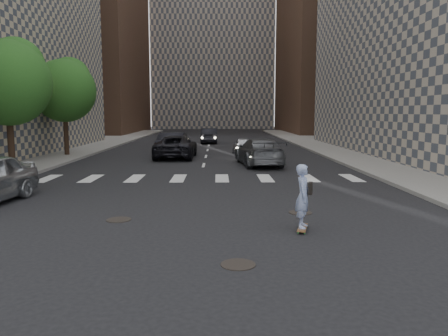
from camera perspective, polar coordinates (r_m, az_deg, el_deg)
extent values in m
plane|color=black|center=(11.31, -4.90, -8.23)|extent=(160.00, 160.00, 0.00)
cube|color=gray|center=(34.58, -27.13, 1.61)|extent=(13.00, 80.00, 0.15)
cube|color=gray|center=(33.91, 22.99, 1.74)|extent=(13.00, 80.00, 0.15)
cube|color=black|center=(26.98, 21.89, 4.61)|extent=(0.30, 18.00, 4.00)
cube|color=brown|center=(70.23, 15.94, 19.35)|extent=(18.00, 24.00, 36.00)
cube|color=#ADA08E|center=(91.32, -1.44, 20.59)|extent=(22.00, 20.00, 48.00)
cylinder|color=#382619|center=(24.22, -26.06, 3.08)|extent=(0.32, 0.32, 2.80)
sphere|color=#1E521B|center=(24.21, -26.45, 9.93)|extent=(4.20, 4.20, 4.20)
sphere|color=#1E521B|center=(24.74, -25.54, 12.00)|extent=(2.80, 2.80, 2.80)
cylinder|color=#382619|center=(31.63, -19.92, 4.20)|extent=(0.32, 0.32, 2.80)
sphere|color=#1E521B|center=(31.63, -20.15, 9.45)|extent=(4.20, 4.20, 4.20)
sphere|color=#1E521B|center=(32.18, -19.52, 11.04)|extent=(2.80, 2.80, 2.80)
cylinder|color=black|center=(8.91, 1.86, -12.48)|extent=(0.70, 0.70, 0.02)
cylinder|color=black|center=(12.75, -13.58, -6.58)|extent=(0.70, 0.70, 0.02)
cylinder|color=black|center=(13.46, 9.95, -5.75)|extent=(0.70, 0.70, 0.02)
cube|color=brown|center=(11.48, 10.21, -7.67)|extent=(0.44, 0.89, 0.02)
cylinder|color=green|center=(11.20, 9.68, -8.31)|extent=(0.04, 0.06, 0.06)
cylinder|color=green|center=(11.19, 10.47, -8.35)|extent=(0.04, 0.06, 0.06)
cylinder|color=green|center=(11.79, 9.96, -7.52)|extent=(0.04, 0.06, 0.06)
cylinder|color=green|center=(11.78, 10.71, -7.55)|extent=(0.04, 0.06, 0.06)
imported|color=#91A5D3|center=(11.30, 10.31, -3.63)|extent=(0.54, 0.68, 1.63)
cube|color=black|center=(11.30, 11.22, -2.62)|extent=(0.17, 0.28, 0.31)
imported|color=black|center=(31.10, -6.53, 3.17)|extent=(2.09, 5.00, 1.61)
imported|color=#53555A|center=(25.09, 4.60, 2.13)|extent=(2.76, 5.53, 1.54)
imported|color=black|center=(29.09, -6.28, 2.77)|extent=(2.61, 5.43, 1.49)
imported|color=silver|center=(31.02, 2.65, 2.88)|extent=(1.63, 3.77, 1.27)
imported|color=black|center=(42.94, -1.96, 4.25)|extent=(1.59, 4.46, 1.47)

